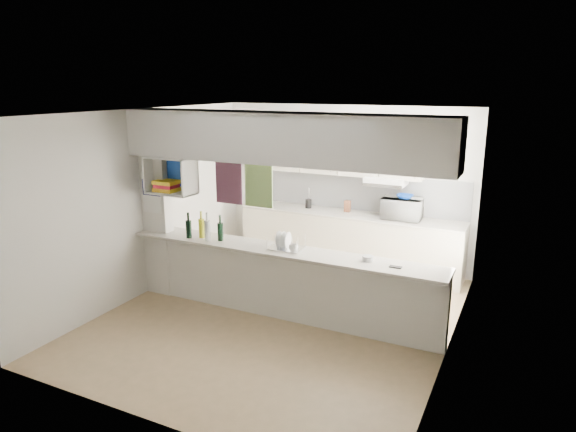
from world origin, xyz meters
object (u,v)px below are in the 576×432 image
Objects in this scene: microwave at (402,209)px; dish_rack at (286,242)px; wine_bottles at (204,229)px; bowl at (405,197)px.

microwave is 1.34× the size of dish_rack.
dish_rack is 0.83× the size of wine_bottles.
microwave is 2.32× the size of bowl.
microwave is 3.03m from wine_bottles.
dish_rack is at bearing 5.51° from wine_bottles.
wine_bottles is (-2.10, -2.19, -0.03)m from microwave.
bowl reaches higher than wine_bottles.
microwave is 0.20m from bowl.
bowl is at bearing 142.17° from microwave.
wine_bottles is at bearing -134.71° from bowl.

